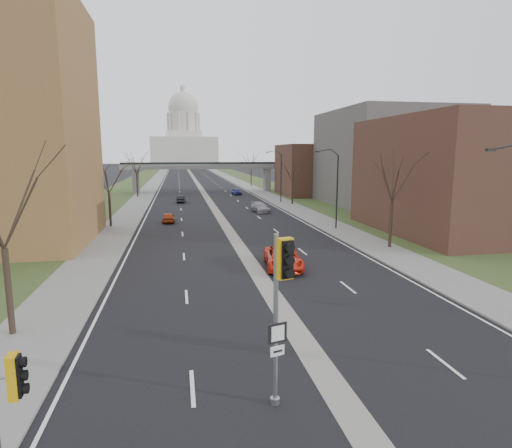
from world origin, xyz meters
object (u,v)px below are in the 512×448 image
object	(u,v)px
car_right_near	(283,258)
car_left_near	(168,217)
car_right_far	(236,192)
car_left_far	(181,199)
signal_pole_median	(281,291)
car_right_mid	(260,207)

from	to	relation	value
car_right_near	car_left_near	bearing A→B (deg)	117.79
car_right_far	car_left_far	bearing A→B (deg)	-138.28
car_right_near	signal_pole_median	bearing A→B (deg)	-97.28
car_left_near	car_right_near	bearing A→B (deg)	110.55
car_left_near	car_right_near	xyz separation A→B (m)	(8.69, -22.89, 0.15)
car_left_near	car_right_mid	xyz separation A→B (m)	(12.73, 7.02, 0.06)
car_right_far	signal_pole_median	bearing A→B (deg)	-102.01
signal_pole_median	car_left_far	bearing A→B (deg)	76.63
car_right_near	car_right_mid	xyz separation A→B (m)	(4.04, 29.91, -0.09)
car_left_far	car_right_mid	world-z (taller)	car_right_mid
car_left_near	car_right_near	size ratio (longest dim) A/B	0.66
signal_pole_median	car_left_far	distance (m)	61.32
car_right_mid	car_left_far	bearing A→B (deg)	121.14
car_left_near	car_left_far	bearing A→B (deg)	-94.85
signal_pole_median	car_right_near	xyz separation A→B (m)	(4.33, 17.02, -3.29)
signal_pole_median	car_right_near	bearing A→B (deg)	59.87
car_right_far	car_right_near	bearing A→B (deg)	-99.63
car_left_far	car_left_near	bearing A→B (deg)	89.97
car_left_far	car_right_mid	size ratio (longest dim) A/B	0.80
signal_pole_median	car_right_far	bearing A→B (deg)	67.52
car_right_mid	car_right_far	bearing A→B (deg)	83.10
car_right_mid	car_right_far	distance (m)	26.24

